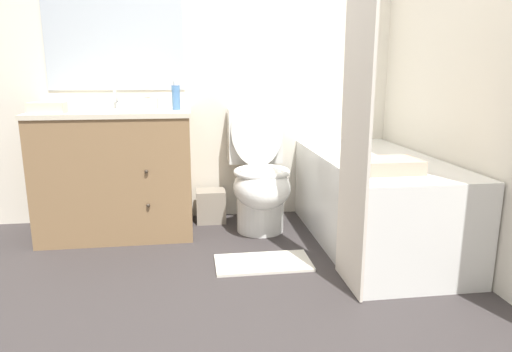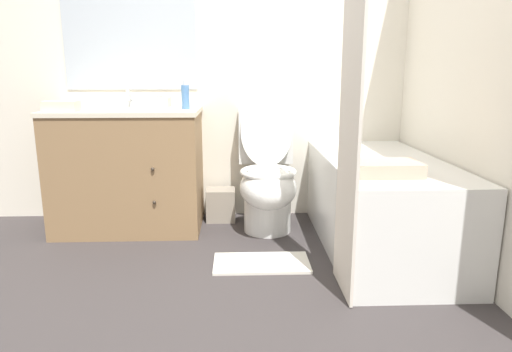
# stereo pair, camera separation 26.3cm
# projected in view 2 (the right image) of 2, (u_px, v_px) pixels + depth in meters

# --- Properties ---
(ground_plane) EXTENTS (14.00, 14.00, 0.00)m
(ground_plane) POSITION_uv_depth(u_px,v_px,m) (236.00, 322.00, 2.05)
(ground_plane) COLOR #383333
(wall_back) EXTENTS (8.00, 0.06, 2.50)m
(wall_back) POSITION_uv_depth(u_px,v_px,m) (234.00, 50.00, 3.34)
(wall_back) COLOR silver
(wall_back) RESTS_ON ground_plane
(wall_right) EXTENTS (0.05, 2.59, 2.50)m
(wall_right) POSITION_uv_depth(u_px,v_px,m) (460.00, 44.00, 2.59)
(wall_right) COLOR silver
(wall_right) RESTS_ON ground_plane
(vanity_cabinet) EXTENTS (1.01, 0.61, 0.85)m
(vanity_cabinet) POSITION_uv_depth(u_px,v_px,m) (129.00, 169.00, 3.19)
(vanity_cabinet) COLOR olive
(vanity_cabinet) RESTS_ON ground_plane
(sink_faucet) EXTENTS (0.14, 0.12, 0.12)m
(sink_faucet) POSITION_uv_depth(u_px,v_px,m) (131.00, 102.00, 3.29)
(sink_faucet) COLOR silver
(sink_faucet) RESTS_ON vanity_cabinet
(toilet) EXTENTS (0.39, 0.70, 0.92)m
(toilet) POSITION_uv_depth(u_px,v_px,m) (267.00, 178.00, 3.18)
(toilet) COLOR white
(toilet) RESTS_ON ground_plane
(bathtub) EXTENTS (0.69, 1.47, 0.57)m
(bathtub) POSITION_uv_depth(u_px,v_px,m) (381.00, 204.00, 2.85)
(bathtub) COLOR white
(bathtub) RESTS_ON ground_plane
(shower_curtain) EXTENTS (0.01, 0.38, 1.96)m
(shower_curtain) POSITION_uv_depth(u_px,v_px,m) (351.00, 96.00, 2.13)
(shower_curtain) COLOR silver
(shower_curtain) RESTS_ON ground_plane
(wastebasket) EXTENTS (0.21, 0.18, 0.24)m
(wastebasket) POSITION_uv_depth(u_px,v_px,m) (221.00, 205.00, 3.42)
(wastebasket) COLOR gray
(wastebasket) RESTS_ON ground_plane
(tissue_box) EXTENTS (0.14, 0.15, 0.10)m
(tissue_box) POSITION_uv_depth(u_px,v_px,m) (160.00, 102.00, 3.26)
(tissue_box) COLOR beige
(tissue_box) RESTS_ON vanity_cabinet
(soap_dispenser) EXTENTS (0.05, 0.05, 0.19)m
(soap_dispenser) POSITION_uv_depth(u_px,v_px,m) (185.00, 96.00, 3.08)
(soap_dispenser) COLOR #4C7AB2
(soap_dispenser) RESTS_ON vanity_cabinet
(hand_towel_folded) EXTENTS (0.21, 0.12, 0.07)m
(hand_towel_folded) POSITION_uv_depth(u_px,v_px,m) (61.00, 106.00, 2.92)
(hand_towel_folded) COLOR beige
(hand_towel_folded) RESTS_ON vanity_cabinet
(bath_towel_folded) EXTENTS (0.34, 0.23, 0.07)m
(bath_towel_folded) POSITION_uv_depth(u_px,v_px,m) (386.00, 168.00, 2.36)
(bath_towel_folded) COLOR tan
(bath_towel_folded) RESTS_ON bathtub
(bath_mat) EXTENTS (0.56, 0.29, 0.02)m
(bath_mat) POSITION_uv_depth(u_px,v_px,m) (262.00, 263.00, 2.66)
(bath_mat) COLOR silver
(bath_mat) RESTS_ON ground_plane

